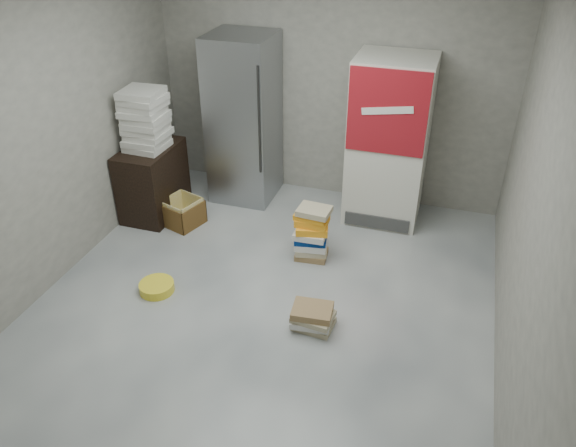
% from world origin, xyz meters
% --- Properties ---
extents(ground, '(5.00, 5.00, 0.00)m').
position_xyz_m(ground, '(0.00, 0.00, 0.00)').
color(ground, silver).
rests_on(ground, ground).
extents(room_shell, '(4.04, 5.04, 2.82)m').
position_xyz_m(room_shell, '(0.00, 0.00, 1.80)').
color(room_shell, '#A09B90').
rests_on(room_shell, ground).
extents(steel_fridge, '(0.70, 0.72, 1.90)m').
position_xyz_m(steel_fridge, '(-0.90, 2.13, 0.95)').
color(steel_fridge, '#AAACB2').
rests_on(steel_fridge, ground).
extents(coke_cooler, '(0.80, 0.73, 1.80)m').
position_xyz_m(coke_cooler, '(0.75, 2.12, 0.90)').
color(coke_cooler, silver).
rests_on(coke_cooler, ground).
extents(wood_shelf, '(0.50, 0.80, 0.80)m').
position_xyz_m(wood_shelf, '(-1.73, 1.40, 0.40)').
color(wood_shelf, black).
rests_on(wood_shelf, ground).
extents(supply_box_stack, '(0.44, 0.44, 0.65)m').
position_xyz_m(supply_box_stack, '(-1.72, 1.40, 1.12)').
color(supply_box_stack, silver).
rests_on(supply_box_stack, wood_shelf).
extents(phonebook_stack_main, '(0.37, 0.31, 0.57)m').
position_xyz_m(phonebook_stack_main, '(0.21, 1.07, 0.29)').
color(phonebook_stack_main, olive).
rests_on(phonebook_stack_main, ground).
extents(phonebook_stack_side, '(0.37, 0.32, 0.22)m').
position_xyz_m(phonebook_stack_side, '(0.50, 0.06, 0.11)').
color(phonebook_stack_side, tan).
rests_on(phonebook_stack_side, ground).
extents(cardboard_box, '(0.47, 0.47, 0.30)m').
position_xyz_m(cardboard_box, '(-1.32, 1.26, 0.13)').
color(cardboard_box, gold).
rests_on(cardboard_box, ground).
extents(bucket_lid, '(0.41, 0.41, 0.09)m').
position_xyz_m(bucket_lid, '(-1.01, 0.10, 0.04)').
color(bucket_lid, yellow).
rests_on(bucket_lid, ground).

